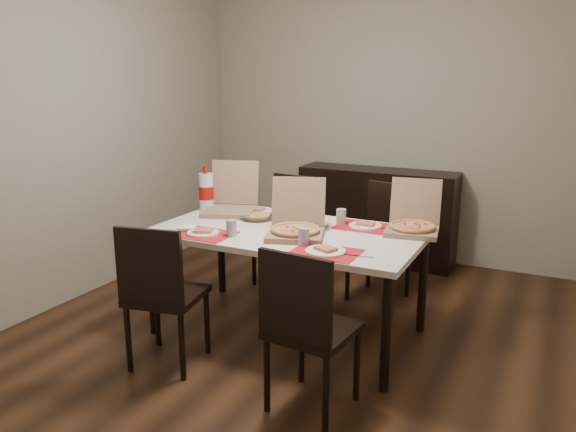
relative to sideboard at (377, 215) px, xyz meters
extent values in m
cube|color=#3C2212|center=(0.00, -1.78, -0.46)|extent=(3.80, 4.00, 0.02)
cube|color=gray|center=(0.00, 0.23, 0.85)|extent=(3.80, 0.02, 2.60)
cube|color=gray|center=(-1.91, -1.78, 0.85)|extent=(0.02, 4.00, 2.60)
cube|color=black|center=(0.00, 0.00, 0.00)|extent=(1.50, 0.40, 0.90)
cube|color=beige|center=(-0.06, -1.83, 0.28)|extent=(1.80, 1.00, 0.04)
cylinder|color=black|center=(-0.90, -2.27, -0.10)|extent=(0.06, 0.06, 0.71)
cylinder|color=black|center=(0.78, -2.27, -0.10)|extent=(0.06, 0.06, 0.71)
cylinder|color=black|center=(-0.90, -1.39, -0.10)|extent=(0.06, 0.06, 0.71)
cylinder|color=black|center=(0.78, -1.39, -0.10)|extent=(0.06, 0.06, 0.71)
cube|color=black|center=(-0.54, -2.55, 0.00)|extent=(0.49, 0.49, 0.04)
cube|color=black|center=(-0.50, -2.74, 0.25)|extent=(0.42, 0.11, 0.46)
cylinder|color=black|center=(-0.68, -2.76, -0.24)|extent=(0.04, 0.04, 0.43)
cylinder|color=black|center=(-0.33, -2.70, -0.24)|extent=(0.04, 0.04, 0.43)
cylinder|color=black|center=(-0.75, -2.41, -0.24)|extent=(0.04, 0.04, 0.43)
cylinder|color=black|center=(-0.39, -2.34, -0.24)|extent=(0.04, 0.04, 0.43)
cube|color=black|center=(0.47, -2.59, 0.00)|extent=(0.46, 0.46, 0.04)
cube|color=black|center=(0.45, -2.78, 0.25)|extent=(0.42, 0.07, 0.46)
cylinder|color=black|center=(0.27, -2.75, -0.24)|extent=(0.04, 0.04, 0.43)
cylinder|color=black|center=(0.63, -2.79, -0.24)|extent=(0.04, 0.04, 0.43)
cylinder|color=black|center=(0.31, -2.40, -0.24)|extent=(0.04, 0.04, 0.43)
cylinder|color=black|center=(0.67, -2.43, -0.24)|extent=(0.04, 0.04, 0.43)
cube|color=black|center=(-0.53, -0.98, 0.00)|extent=(0.46, 0.46, 0.04)
cube|color=black|center=(-0.51, -0.79, 0.25)|extent=(0.42, 0.08, 0.46)
cylinder|color=black|center=(-0.33, -0.82, -0.24)|extent=(0.04, 0.04, 0.43)
cylinder|color=black|center=(-0.69, -0.78, -0.24)|extent=(0.04, 0.04, 0.43)
cylinder|color=black|center=(-0.37, -1.18, -0.24)|extent=(0.04, 0.04, 0.43)
cylinder|color=black|center=(-0.73, -1.14, -0.24)|extent=(0.04, 0.04, 0.43)
cube|color=black|center=(0.32, -0.96, 0.00)|extent=(0.48, 0.48, 0.04)
cube|color=black|center=(0.36, -0.77, 0.25)|extent=(0.42, 0.10, 0.46)
cylinder|color=black|center=(0.53, -0.81, -0.24)|extent=(0.04, 0.04, 0.43)
cylinder|color=black|center=(0.18, -0.75, -0.24)|extent=(0.04, 0.04, 0.43)
cylinder|color=black|center=(0.47, -1.16, -0.24)|extent=(0.04, 0.04, 0.43)
cylinder|color=black|center=(0.12, -1.10, -0.24)|extent=(0.04, 0.04, 0.43)
cube|color=red|center=(-0.52, -2.17, 0.30)|extent=(0.40, 0.30, 0.00)
cylinder|color=white|center=(-0.52, -2.17, 0.31)|extent=(0.21, 0.21, 0.01)
cube|color=tan|center=(-0.52, -2.17, 0.33)|extent=(0.14, 0.13, 0.02)
cylinder|color=gray|center=(-0.32, -2.13, 0.36)|extent=(0.07, 0.07, 0.11)
cube|color=#B2B2B7|center=(-0.68, -2.19, 0.30)|extent=(0.20, 0.04, 0.00)
cube|color=white|center=(-0.68, -2.13, 0.31)|extent=(0.13, 0.13, 0.02)
cube|color=red|center=(0.36, -2.17, 0.30)|extent=(0.40, 0.30, 0.00)
cylinder|color=white|center=(0.36, -2.17, 0.31)|extent=(0.24, 0.24, 0.01)
cube|color=tan|center=(0.36, -2.17, 0.33)|extent=(0.15, 0.13, 0.02)
cylinder|color=gray|center=(0.18, -2.10, 0.36)|extent=(0.07, 0.07, 0.11)
cube|color=#B2B2B7|center=(0.56, -2.16, 0.30)|extent=(0.20, 0.04, 0.00)
cube|color=red|center=(-0.51, -1.48, 0.30)|extent=(0.40, 0.30, 0.00)
cylinder|color=white|center=(-0.51, -1.48, 0.31)|extent=(0.27, 0.27, 0.01)
cube|color=tan|center=(-0.51, -1.48, 0.33)|extent=(0.13, 0.10, 0.02)
cylinder|color=gray|center=(-0.30, -1.53, 0.36)|extent=(0.07, 0.07, 0.11)
cube|color=#B2B2B7|center=(-0.68, -1.50, 0.30)|extent=(0.20, 0.04, 0.00)
cube|color=white|center=(-0.67, -1.44, 0.31)|extent=(0.13, 0.13, 0.02)
cube|color=red|center=(0.39, -1.52, 0.30)|extent=(0.40, 0.30, 0.00)
cylinder|color=white|center=(0.39, -1.52, 0.31)|extent=(0.23, 0.23, 0.01)
cube|color=tan|center=(0.39, -1.52, 0.33)|extent=(0.13, 0.10, 0.02)
cylinder|color=gray|center=(0.21, -1.52, 0.36)|extent=(0.07, 0.07, 0.11)
cube|color=#B2B2B7|center=(0.55, -1.50, 0.30)|extent=(0.20, 0.04, 0.00)
cube|color=white|center=(-0.03, -1.81, 0.31)|extent=(0.16, 0.16, 0.02)
cube|color=#7E6149|center=(0.06, -1.96, 0.32)|extent=(0.46, 0.46, 0.04)
cube|color=#7E6149|center=(0.00, -1.79, 0.50)|extent=(0.37, 0.19, 0.32)
cylinder|color=tan|center=(0.06, -1.96, 0.34)|extent=(0.39, 0.39, 0.02)
cube|color=#7E6149|center=(0.72, -1.53, 0.32)|extent=(0.39, 0.39, 0.03)
cube|color=#7E6149|center=(0.69, -1.36, 0.49)|extent=(0.35, 0.13, 0.31)
cylinder|color=tan|center=(0.72, -1.53, 0.34)|extent=(0.33, 0.33, 0.02)
cube|color=#7E6149|center=(-0.67, -1.60, 0.32)|extent=(0.47, 0.47, 0.04)
cube|color=#7E6149|center=(-0.72, -1.43, 0.51)|extent=(0.38, 0.19, 0.34)
cylinder|color=black|center=(-0.40, -1.65, 0.31)|extent=(0.25, 0.25, 0.01)
cylinder|color=#B99447|center=(-0.40, -1.65, 0.32)|extent=(0.19, 0.19, 0.02)
imported|color=white|center=(0.11, -1.64, 0.32)|extent=(0.15, 0.15, 0.03)
cylinder|color=silver|center=(-0.89, -1.59, 0.45)|extent=(0.11, 0.11, 0.29)
cylinder|color=#AA0C07|center=(-0.89, -1.59, 0.44)|extent=(0.12, 0.12, 0.10)
cylinder|color=#AA0C07|center=(-0.89, -1.59, 0.62)|extent=(0.04, 0.04, 0.06)
camera|label=1|loc=(1.58, -5.13, 1.33)|focal=35.00mm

